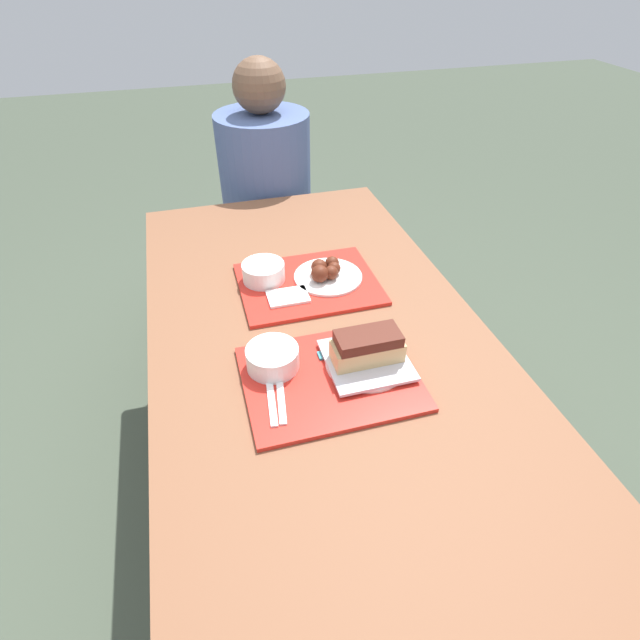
% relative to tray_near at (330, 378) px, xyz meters
% --- Properties ---
extents(ground_plane, '(12.00, 12.00, 0.00)m').
position_rel_tray_near_xyz_m(ground_plane, '(0.02, 0.18, -0.74)').
color(ground_plane, '#424C3D').
extents(picnic_table, '(0.88, 1.70, 0.73)m').
position_rel_tray_near_xyz_m(picnic_table, '(0.02, 0.18, -0.09)').
color(picnic_table, brown).
rests_on(picnic_table, ground_plane).
extents(picnic_bench_far, '(0.84, 0.28, 0.46)m').
position_rel_tray_near_xyz_m(picnic_bench_far, '(0.02, 1.25, -0.35)').
color(picnic_bench_far, brown).
rests_on(picnic_bench_far, ground_plane).
extents(tray_near, '(0.41, 0.32, 0.01)m').
position_rel_tray_near_xyz_m(tray_near, '(0.00, 0.00, 0.00)').
color(tray_near, red).
rests_on(tray_near, picnic_table).
extents(tray_far, '(0.41, 0.32, 0.01)m').
position_rel_tray_near_xyz_m(tray_far, '(0.05, 0.40, 0.00)').
color(tray_far, red).
rests_on(tray_far, picnic_table).
extents(bowl_coleslaw_near, '(0.13, 0.13, 0.05)m').
position_rel_tray_near_xyz_m(bowl_coleslaw_near, '(-0.12, 0.07, 0.04)').
color(bowl_coleslaw_near, white).
rests_on(bowl_coleslaw_near, tray_near).
extents(brisket_sandwich_plate, '(0.20, 0.20, 0.09)m').
position_rel_tray_near_xyz_m(brisket_sandwich_plate, '(0.10, 0.02, 0.04)').
color(brisket_sandwich_plate, white).
rests_on(brisket_sandwich_plate, tray_near).
extents(plastic_fork_near, '(0.03, 0.17, 0.00)m').
position_rel_tray_near_xyz_m(plastic_fork_near, '(-0.15, -0.03, 0.01)').
color(plastic_fork_near, white).
rests_on(plastic_fork_near, tray_near).
extents(plastic_knife_near, '(0.04, 0.17, 0.00)m').
position_rel_tray_near_xyz_m(plastic_knife_near, '(-0.13, -0.03, 0.01)').
color(plastic_knife_near, white).
rests_on(plastic_knife_near, tray_near).
extents(condiment_packet, '(0.04, 0.03, 0.01)m').
position_rel_tray_near_xyz_m(condiment_packet, '(0.01, 0.07, 0.01)').
color(condiment_packet, teal).
rests_on(condiment_packet, tray_near).
extents(bowl_coleslaw_far, '(0.13, 0.13, 0.05)m').
position_rel_tray_near_xyz_m(bowl_coleslaw_far, '(-0.07, 0.45, 0.04)').
color(bowl_coleslaw_far, white).
rests_on(bowl_coleslaw_far, tray_far).
extents(wings_plate_far, '(0.21, 0.21, 0.06)m').
position_rel_tray_near_xyz_m(wings_plate_far, '(0.11, 0.41, 0.03)').
color(wings_plate_far, white).
rests_on(wings_plate_far, tray_far).
extents(napkin_far, '(0.12, 0.08, 0.01)m').
position_rel_tray_near_xyz_m(napkin_far, '(-0.03, 0.34, 0.01)').
color(napkin_far, white).
rests_on(napkin_far, tray_far).
extents(person_seated_across, '(0.39, 0.39, 0.74)m').
position_rel_tray_near_xyz_m(person_seated_across, '(0.08, 1.25, 0.03)').
color(person_seated_across, '#4C6093').
rests_on(person_seated_across, picnic_bench_far).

